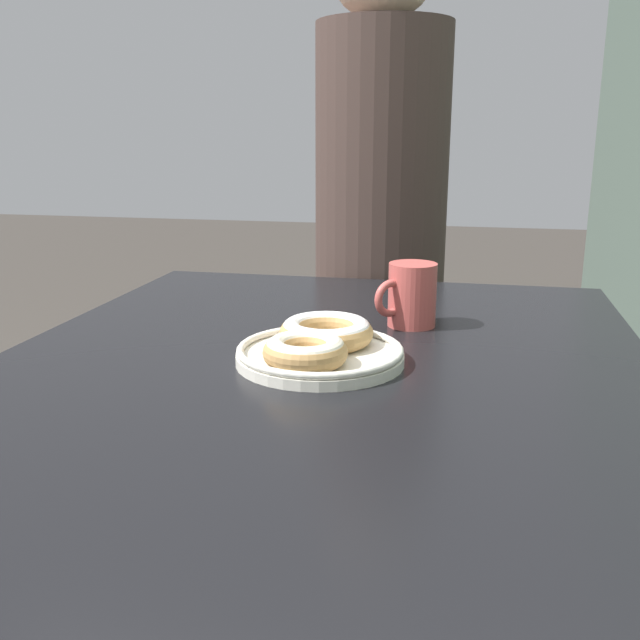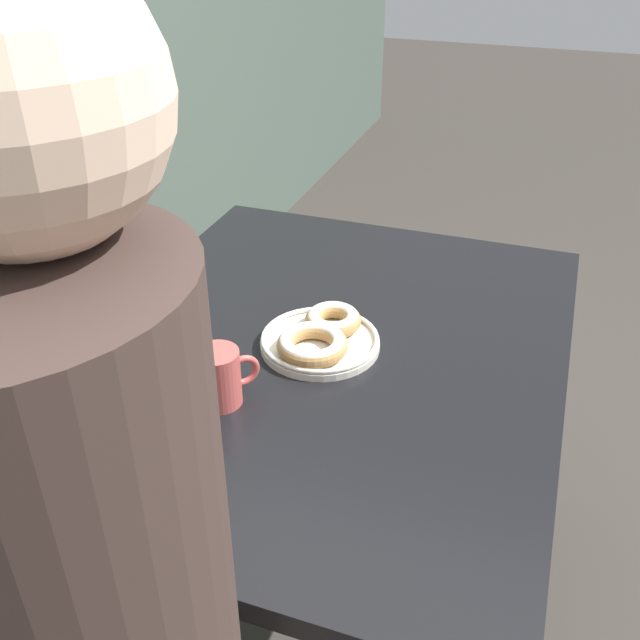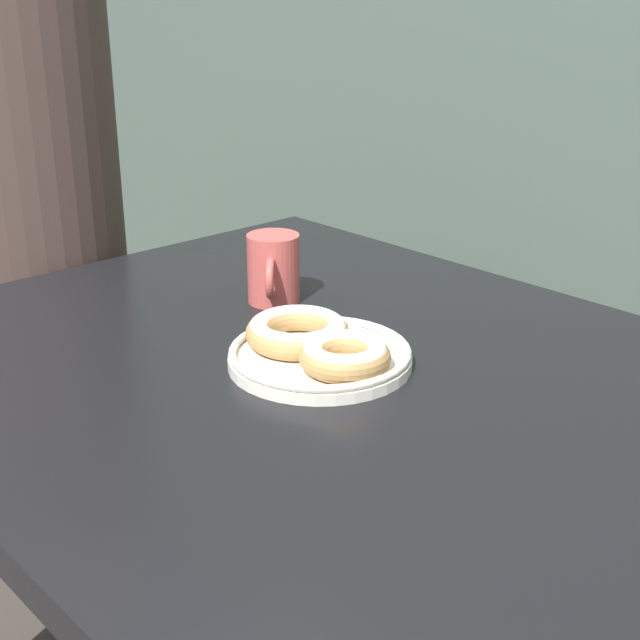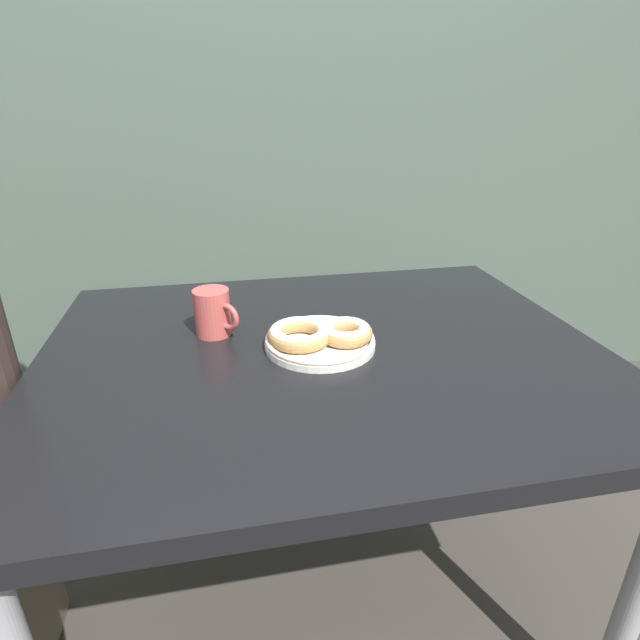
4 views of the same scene
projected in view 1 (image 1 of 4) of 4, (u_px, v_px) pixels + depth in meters
dining_table at (318, 413)px, 0.98m from camera, size 1.14×0.90×0.72m
donut_plate at (319, 345)px, 0.96m from camera, size 0.24×0.23×0.05m
coffee_mug at (411, 294)px, 1.13m from camera, size 0.10×0.10×0.10m
person_figure at (381, 243)px, 1.66m from camera, size 0.37×0.30×1.47m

